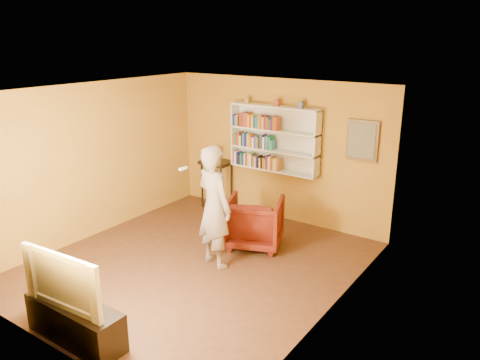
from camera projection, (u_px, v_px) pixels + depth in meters
The scene contains 16 objects.
room_shell at pixel (194, 204), 7.04m from camera, with size 5.30×5.80×2.88m.
bookshelf at pixel (276, 138), 8.76m from camera, with size 1.80×0.29×1.23m.
books_row_lower at pixel (257, 161), 9.00m from camera, with size 1.03×0.19×0.27m.
books_row_middle at pixel (254, 141), 8.92m from camera, with size 0.89×0.19×0.27m.
books_row_upper at pixel (257, 121), 8.78m from camera, with size 0.99×0.19×0.27m.
ornament_left at pixel (247, 100), 8.84m from camera, with size 0.08×0.08×0.10m, color olive.
ornament_centre at pixel (277, 102), 8.48m from camera, with size 0.09×0.09×0.13m, color #984732.
ornament_right at pixel (301, 105), 8.22m from camera, with size 0.09×0.09×0.12m, color #455474.
framed_painting at pixel (362, 141), 7.85m from camera, with size 0.55×0.05×0.70m.
console_table at pixel (217, 169), 9.57m from camera, with size 0.61×0.47×1.00m.
ruby_lustre at pixel (216, 151), 9.45m from camera, with size 0.18×0.18×0.28m.
armchair at pixel (254, 222), 7.91m from camera, with size 0.90×0.93×0.84m, color #460A05.
person at pixel (214, 207), 7.09m from camera, with size 0.70×0.46×1.91m, color #786658.
game_remote at pixel (183, 169), 6.84m from camera, with size 0.04×0.15×0.04m, color silver.
tv_cabinet at pixel (75, 322), 5.47m from camera, with size 1.35×0.41×0.48m, color black.
television at pixel (70, 277), 5.30m from camera, with size 1.20×0.16×0.69m, color black.
Camera 1 is at (4.35, -5.03, 3.46)m, focal length 35.00 mm.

